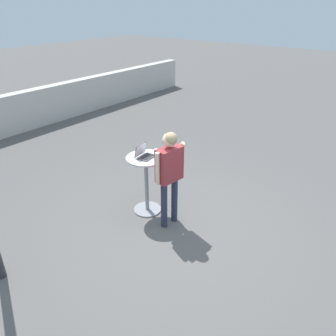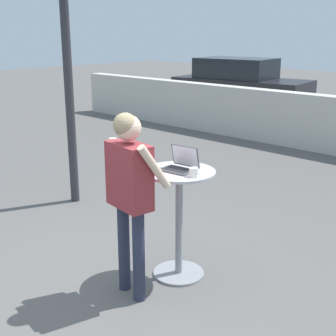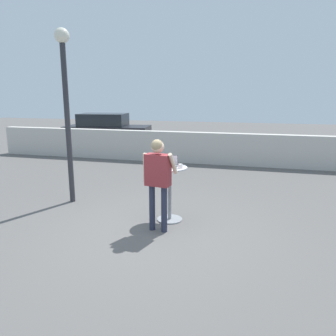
{
  "view_description": "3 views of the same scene",
  "coord_description": "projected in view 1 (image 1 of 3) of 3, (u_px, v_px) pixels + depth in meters",
  "views": [
    {
      "loc": [
        -3.66,
        -2.74,
        3.5
      ],
      "look_at": [
        0.25,
        0.29,
        0.96
      ],
      "focal_mm": 35.0,
      "sensor_mm": 36.0,
      "label": 1
    },
    {
      "loc": [
        2.96,
        -2.46,
        2.36
      ],
      "look_at": [
        0.22,
        0.43,
        1.19
      ],
      "focal_mm": 50.0,
      "sensor_mm": 36.0,
      "label": 2
    },
    {
      "loc": [
        1.7,
        -5.32,
        2.47
      ],
      "look_at": [
        0.17,
        0.4,
        1.14
      ],
      "focal_mm": 35.0,
      "sensor_mm": 36.0,
      "label": 3
    }
  ],
  "objects": [
    {
      "name": "standing_person",
      "position": [
        169.0,
        168.0,
        5.27
      ],
      "size": [
        0.61,
        0.35,
        1.71
      ],
      "color": "#282D42",
      "rests_on": "ground_plane"
    },
    {
      "name": "laptop",
      "position": [
        144.0,
        154.0,
        5.61
      ],
      "size": [
        0.33,
        0.28,
        0.23
      ],
      "color": "#515156",
      "rests_on": "cafe_table"
    },
    {
      "name": "ground_plane",
      "position": [
        172.0,
        227.0,
        5.66
      ],
      "size": [
        50.0,
        50.0,
        0.0
      ],
      "primitive_type": "plane",
      "color": "#5B5956"
    },
    {
      "name": "coffee_mug",
      "position": [
        156.0,
        152.0,
        5.74
      ],
      "size": [
        0.11,
        0.08,
        0.08
      ],
      "color": "white",
      "rests_on": "cafe_table"
    },
    {
      "name": "cafe_table",
      "position": [
        146.0,
        179.0,
        5.82
      ],
      "size": [
        0.69,
        0.69,
        1.09
      ],
      "color": "gray",
      "rests_on": "ground_plane"
    }
  ]
}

